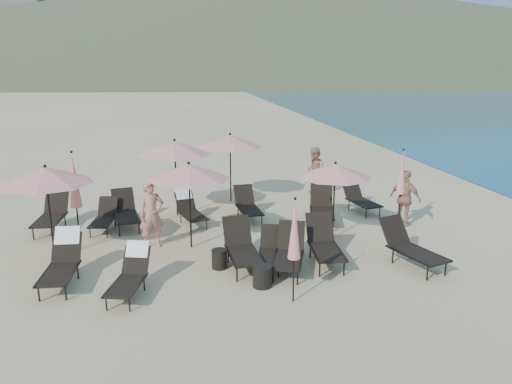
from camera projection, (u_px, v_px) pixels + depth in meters
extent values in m
plane|color=#D6BA8C|center=(272.00, 274.00, 11.78)|extent=(800.00, 800.00, 0.00)
cone|color=brown|center=(273.00, 23.00, 300.68)|extent=(690.00, 690.00, 55.00)
cone|color=brown|center=(444.00, 46.00, 352.97)|extent=(280.00, 280.00, 32.00)
cube|color=beige|center=(18.00, 19.00, 228.32)|extent=(22.00, 18.00, 48.00)
cube|color=beige|center=(96.00, 37.00, 295.60)|extent=(18.00, 16.00, 38.00)
cube|color=black|center=(58.00, 275.00, 10.88)|extent=(0.72, 1.29, 0.05)
cube|color=black|center=(67.00, 248.00, 11.61)|extent=(0.67, 0.51, 0.65)
cylinder|color=black|center=(39.00, 294.00, 10.40)|extent=(0.04, 0.04, 0.35)
cylinder|color=black|center=(53.00, 273.00, 11.43)|extent=(0.04, 0.04, 0.35)
cylinder|color=black|center=(66.00, 292.00, 10.45)|extent=(0.04, 0.04, 0.35)
cylinder|color=black|center=(78.00, 272.00, 11.49)|extent=(0.04, 0.04, 0.35)
cube|color=black|center=(44.00, 274.00, 10.89)|extent=(0.12, 1.41, 0.04)
cube|color=black|center=(73.00, 273.00, 10.96)|extent=(0.12, 1.41, 0.04)
cube|color=white|center=(67.00, 235.00, 11.69)|extent=(0.58, 0.33, 0.39)
cube|color=black|center=(125.00, 286.00, 10.40)|extent=(0.84, 1.22, 0.05)
cube|color=black|center=(136.00, 260.00, 11.05)|extent=(0.66, 0.55, 0.57)
cylinder|color=black|center=(106.00, 303.00, 10.02)|extent=(0.03, 0.03, 0.31)
cylinder|color=black|center=(123.00, 283.00, 10.94)|extent=(0.03, 0.03, 0.31)
cylinder|color=black|center=(129.00, 304.00, 9.98)|extent=(0.03, 0.03, 0.31)
cylinder|color=black|center=(144.00, 284.00, 10.90)|extent=(0.03, 0.03, 0.31)
cube|color=black|center=(113.00, 284.00, 10.47)|extent=(0.36, 1.22, 0.04)
cube|color=black|center=(139.00, 286.00, 10.42)|extent=(0.36, 1.22, 0.04)
cube|color=white|center=(137.00, 249.00, 11.13)|extent=(0.55, 0.38, 0.34)
cube|color=black|center=(244.00, 256.00, 11.87)|extent=(0.77, 1.37, 0.06)
cube|color=black|center=(237.00, 231.00, 12.63)|extent=(0.72, 0.55, 0.69)
cylinder|color=black|center=(237.00, 274.00, 11.34)|extent=(0.04, 0.04, 0.38)
cylinder|color=black|center=(228.00, 256.00, 12.42)|extent=(0.04, 0.04, 0.38)
cylinder|color=black|center=(261.00, 272.00, 11.47)|extent=(0.04, 0.04, 0.38)
cylinder|color=black|center=(251.00, 254.00, 12.54)|extent=(0.04, 0.04, 0.38)
cube|color=black|center=(230.00, 256.00, 11.85)|extent=(0.14, 1.50, 0.04)
cube|color=black|center=(257.00, 253.00, 12.00)|extent=(0.14, 1.50, 0.04)
cube|color=black|center=(270.00, 257.00, 12.01)|extent=(0.81, 1.18, 0.04)
cube|color=black|center=(272.00, 236.00, 12.64)|extent=(0.64, 0.53, 0.55)
cylinder|color=black|center=(259.00, 270.00, 11.64)|extent=(0.03, 0.03, 0.30)
cylinder|color=black|center=(262.00, 255.00, 12.52)|extent=(0.03, 0.03, 0.30)
cylinder|color=black|center=(279.00, 271.00, 11.60)|extent=(0.03, 0.03, 0.30)
cylinder|color=black|center=(280.00, 256.00, 12.48)|extent=(0.03, 0.03, 0.30)
cube|color=black|center=(259.00, 255.00, 12.07)|extent=(0.34, 1.18, 0.04)
cube|color=black|center=(281.00, 256.00, 12.03)|extent=(0.34, 1.18, 0.04)
cube|color=black|center=(288.00, 260.00, 11.67)|extent=(1.03, 1.42, 0.05)
cube|color=black|center=(291.00, 235.00, 12.41)|extent=(0.78, 0.67, 0.66)
cylinder|color=black|center=(273.00, 276.00, 11.25)|extent=(0.04, 0.04, 0.36)
cylinder|color=black|center=(279.00, 258.00, 12.30)|extent=(0.04, 0.04, 0.36)
cylinder|color=black|center=(298.00, 278.00, 11.17)|extent=(0.04, 0.04, 0.36)
cylinder|color=black|center=(301.00, 259.00, 12.21)|extent=(0.04, 0.04, 0.36)
cube|color=black|center=(274.00, 258.00, 11.77)|extent=(0.50, 1.37, 0.04)
cube|color=black|center=(301.00, 259.00, 11.67)|extent=(0.50, 1.37, 0.04)
cube|color=black|center=(420.00, 254.00, 11.95)|extent=(1.06, 1.48, 0.06)
cube|color=black|center=(395.00, 231.00, 12.64)|extent=(0.81, 0.69, 0.69)
cylinder|color=black|center=(427.00, 273.00, 11.39)|extent=(0.04, 0.04, 0.38)
cylinder|color=black|center=(393.00, 256.00, 12.38)|extent=(0.04, 0.04, 0.38)
cylinder|color=black|center=(446.00, 268.00, 11.65)|extent=(0.04, 0.04, 0.38)
cylinder|color=black|center=(410.00, 252.00, 12.63)|extent=(0.04, 0.04, 0.38)
cube|color=black|center=(407.00, 256.00, 11.85)|extent=(0.50, 1.44, 0.04)
cube|color=black|center=(428.00, 251.00, 12.14)|extent=(0.50, 1.44, 0.04)
cube|color=black|center=(49.00, 221.00, 14.52)|extent=(0.77, 1.36, 0.05)
cube|color=black|center=(57.00, 202.00, 15.29)|extent=(0.71, 0.55, 0.68)
cylinder|color=black|center=(33.00, 234.00, 14.02)|extent=(0.04, 0.04, 0.37)
cylinder|color=black|center=(46.00, 221.00, 15.11)|extent=(0.04, 0.04, 0.37)
cylinder|color=black|center=(54.00, 233.00, 14.07)|extent=(0.04, 0.04, 0.37)
cylinder|color=black|center=(65.00, 221.00, 15.16)|extent=(0.04, 0.04, 0.37)
cube|color=black|center=(38.00, 220.00, 14.54)|extent=(0.15, 1.48, 0.04)
cube|color=black|center=(61.00, 219.00, 14.60)|extent=(0.15, 1.48, 0.04)
cube|color=black|center=(127.00, 217.00, 14.82)|extent=(0.90, 1.40, 0.05)
cube|color=black|center=(123.00, 200.00, 15.54)|extent=(0.75, 0.61, 0.67)
cylinder|color=black|center=(119.00, 230.00, 14.28)|extent=(0.04, 0.04, 0.37)
cylinder|color=black|center=(116.00, 219.00, 15.30)|extent=(0.04, 0.04, 0.37)
cylinder|color=black|center=(139.00, 228.00, 14.47)|extent=(0.04, 0.04, 0.37)
cylinder|color=black|center=(134.00, 217.00, 15.49)|extent=(0.04, 0.04, 0.37)
cube|color=black|center=(115.00, 218.00, 14.76)|extent=(0.31, 1.45, 0.04)
cube|color=black|center=(138.00, 215.00, 14.98)|extent=(0.31, 1.45, 0.04)
cube|color=black|center=(193.00, 216.00, 15.13)|extent=(0.88, 1.24, 0.05)
cube|color=black|center=(185.00, 201.00, 15.71)|extent=(0.68, 0.58, 0.58)
cylinder|color=black|center=(191.00, 227.00, 14.66)|extent=(0.03, 0.03, 0.32)
cylinder|color=black|center=(181.00, 218.00, 15.50)|extent=(0.03, 0.03, 0.32)
cylinder|color=black|center=(207.00, 225.00, 14.87)|extent=(0.03, 0.03, 0.32)
cylinder|color=black|center=(196.00, 216.00, 15.71)|extent=(0.03, 0.03, 0.32)
cube|color=black|center=(184.00, 217.00, 15.05)|extent=(0.41, 1.22, 0.04)
cube|color=black|center=(202.00, 214.00, 15.29)|extent=(0.41, 1.22, 0.04)
cube|color=white|center=(184.00, 194.00, 15.77)|extent=(0.56, 0.40, 0.35)
cube|color=black|center=(250.00, 210.00, 15.62)|extent=(0.72, 1.25, 0.05)
cube|color=black|center=(244.00, 195.00, 16.31)|extent=(0.66, 0.51, 0.62)
cylinder|color=black|center=(245.00, 221.00, 15.13)|extent=(0.04, 0.04, 0.34)
cylinder|color=black|center=(238.00, 212.00, 16.10)|extent=(0.04, 0.04, 0.34)
cylinder|color=black|center=(262.00, 220.00, 15.25)|extent=(0.04, 0.04, 0.34)
cylinder|color=black|center=(254.00, 211.00, 16.23)|extent=(0.04, 0.04, 0.34)
cube|color=black|center=(240.00, 210.00, 15.59)|extent=(0.15, 1.36, 0.04)
cube|color=black|center=(259.00, 209.00, 15.73)|extent=(0.15, 1.36, 0.04)
cube|color=black|center=(322.00, 213.00, 15.20)|extent=(1.01, 1.47, 0.06)
cube|color=black|center=(321.00, 195.00, 15.98)|extent=(0.80, 0.67, 0.69)
cylinder|color=black|center=(312.00, 225.00, 14.74)|extent=(0.04, 0.04, 0.38)
cylinder|color=black|center=(312.00, 214.00, 15.85)|extent=(0.04, 0.04, 0.38)
cylinder|color=black|center=(332.00, 226.00, 14.69)|extent=(0.04, 0.04, 0.38)
cylinder|color=black|center=(330.00, 214.00, 15.80)|extent=(0.04, 0.04, 0.38)
cube|color=black|center=(311.00, 212.00, 15.28)|extent=(0.43, 1.47, 0.04)
cube|color=black|center=(333.00, 213.00, 15.22)|extent=(0.43, 1.47, 0.04)
cube|color=black|center=(365.00, 203.00, 16.43)|extent=(0.86, 1.30, 0.05)
cube|color=black|center=(352.00, 189.00, 17.08)|extent=(0.70, 0.57, 0.62)
cylinder|color=black|center=(366.00, 213.00, 15.94)|extent=(0.04, 0.04, 0.34)
cylinder|color=black|center=(349.00, 205.00, 16.86)|extent=(0.04, 0.04, 0.34)
cylinder|color=black|center=(380.00, 212.00, 16.12)|extent=(0.04, 0.04, 0.34)
cylinder|color=black|center=(362.00, 204.00, 17.05)|extent=(0.04, 0.04, 0.34)
cube|color=black|center=(356.00, 203.00, 16.37)|extent=(0.32, 1.33, 0.04)
cube|color=black|center=(371.00, 202.00, 16.58)|extent=(0.32, 1.33, 0.04)
cube|color=black|center=(327.00, 252.00, 12.12)|extent=(0.79, 1.38, 0.06)
cube|color=black|center=(320.00, 227.00, 12.90)|extent=(0.73, 0.56, 0.69)
cylinder|color=black|center=(320.00, 269.00, 11.61)|extent=(0.04, 0.04, 0.38)
cylinder|color=black|center=(310.00, 251.00, 12.71)|extent=(0.04, 0.04, 0.38)
cylinder|color=black|center=(344.00, 268.00, 11.65)|extent=(0.04, 0.04, 0.38)
cylinder|color=black|center=(333.00, 250.00, 12.76)|extent=(0.04, 0.04, 0.38)
cube|color=black|center=(313.00, 251.00, 12.14)|extent=(0.16, 1.50, 0.04)
cube|color=black|center=(340.00, 250.00, 12.19)|extent=(0.16, 1.50, 0.04)
cube|color=black|center=(102.00, 222.00, 14.58)|extent=(0.70, 1.16, 0.05)
cube|color=black|center=(108.00, 206.00, 15.23)|extent=(0.61, 0.48, 0.56)
cylinder|color=black|center=(90.00, 233.00, 14.18)|extent=(0.03, 0.03, 0.31)
cylinder|color=black|center=(99.00, 222.00, 15.08)|extent=(0.03, 0.03, 0.31)
cylinder|color=black|center=(107.00, 233.00, 14.19)|extent=(0.03, 0.03, 0.31)
cylinder|color=black|center=(115.00, 222.00, 15.10)|extent=(0.03, 0.03, 0.31)
cube|color=black|center=(93.00, 221.00, 14.62)|extent=(0.20, 1.22, 0.04)
cube|color=black|center=(112.00, 221.00, 14.63)|extent=(0.20, 1.22, 0.04)
cylinder|color=black|center=(50.00, 216.00, 12.48)|extent=(0.05, 0.05, 2.27)
cone|color=pink|center=(46.00, 176.00, 12.22)|extent=(2.27, 2.27, 0.41)
sphere|color=black|center=(45.00, 166.00, 12.16)|extent=(0.09, 0.09, 0.09)
cylinder|color=black|center=(190.00, 208.00, 13.23)|extent=(0.05, 0.05, 2.20)
cone|color=pink|center=(189.00, 172.00, 12.98)|extent=(2.20, 2.20, 0.40)
sphere|color=black|center=(189.00, 163.00, 12.92)|extent=(0.08, 0.08, 0.08)
cylinder|color=black|center=(334.00, 203.00, 13.94)|extent=(0.04, 0.04, 2.07)
cone|color=pink|center=(335.00, 170.00, 13.70)|extent=(2.07, 2.07, 0.37)
sphere|color=black|center=(335.00, 163.00, 13.65)|extent=(0.08, 0.08, 0.08)
cylinder|color=black|center=(176.00, 180.00, 16.02)|extent=(0.05, 0.05, 2.35)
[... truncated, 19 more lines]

